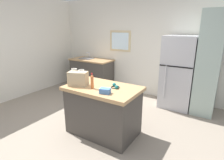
% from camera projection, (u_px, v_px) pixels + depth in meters
% --- Properties ---
extents(ground, '(6.57, 6.57, 0.00)m').
position_uv_depth(ground, '(87.00, 130.00, 3.47)').
color(ground, gray).
extents(back_wall, '(5.47, 0.13, 2.70)m').
position_uv_depth(back_wall, '(142.00, 47.00, 5.10)').
color(back_wall, silver).
rests_on(back_wall, ground).
extents(kitchen_island, '(1.28, 0.82, 0.89)m').
position_uv_depth(kitchen_island, '(103.00, 110.00, 3.29)').
color(kitchen_island, '#423D38').
rests_on(kitchen_island, ground).
extents(refrigerator, '(0.72, 0.74, 1.70)m').
position_uv_depth(refrigerator, '(178.00, 72.00, 4.30)').
color(refrigerator, '#B7B7BC').
rests_on(refrigerator, ground).
extents(tall_cabinet, '(0.45, 0.66, 2.23)m').
position_uv_depth(tall_cabinet, '(209.00, 64.00, 3.92)').
color(tall_cabinet, '#9EB2A8').
rests_on(tall_cabinet, ground).
extents(sink_counter, '(1.34, 0.66, 1.10)m').
position_uv_depth(sink_counter, '(92.00, 73.00, 5.81)').
color(sink_counter, '#423D38').
rests_on(sink_counter, ground).
extents(shopping_bag, '(0.38, 0.29, 0.30)m').
position_uv_depth(shopping_bag, '(78.00, 79.00, 3.21)').
color(shopping_bag, tan).
rests_on(shopping_bag, kitchen_island).
extents(small_box, '(0.19, 0.15, 0.08)m').
position_uv_depth(small_box, '(105.00, 91.00, 2.85)').
color(small_box, '#4775B7').
rests_on(small_box, kitchen_island).
extents(bottle, '(0.05, 0.05, 0.27)m').
position_uv_depth(bottle, '(92.00, 81.00, 3.06)').
color(bottle, '#C66633').
rests_on(bottle, kitchen_island).
extents(ear_defenders, '(0.21, 0.21, 0.06)m').
position_uv_depth(ear_defenders, '(115.00, 86.00, 3.12)').
color(ear_defenders, black).
rests_on(ear_defenders, kitchen_island).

